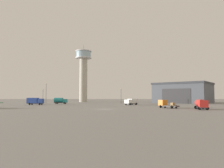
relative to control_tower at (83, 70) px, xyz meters
name	(u,v)px	position (x,y,z in m)	size (l,w,h in m)	color
ground_plane	(103,109)	(16.29, -71.99, -20.81)	(400.00, 400.00, 0.00)	gray
control_tower	(83,70)	(0.00, 0.00, 0.00)	(10.44, 10.44, 37.35)	#B2AD9E
hangar	(182,93)	(59.37, -15.62, -15.12)	(37.40, 36.62, 11.34)	#4C5159
truck_fuel_tanker_teal	(59,101)	(-6.81, -31.97, -19.15)	(6.34, 3.57, 3.04)	#38383D
truck_fuel_tanker_red	(200,104)	(44.48, -73.35, -19.16)	(3.74, 6.76, 2.90)	#38383D
truck_box_blue	(34,101)	(-15.30, -42.46, -19.08)	(7.31, 3.64, 3.08)	#38383D
truck_flatbed_orange	(165,104)	(36.16, -65.96, -19.53)	(5.95, 6.83, 2.62)	#38383D
truck_box_white	(131,101)	(27.11, -43.24, -19.28)	(6.30, 6.30, 2.66)	#38383D
light_post_west	(45,92)	(-14.05, -31.34, -14.81)	(0.44, 0.44, 10.26)	#38383D
light_post_east	(120,94)	(23.26, -27.57, -15.99)	(0.44, 0.44, 8.01)	#38383D
light_post_north	(42,95)	(-19.64, -19.28, -16.12)	(0.44, 0.44, 7.76)	#38383D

